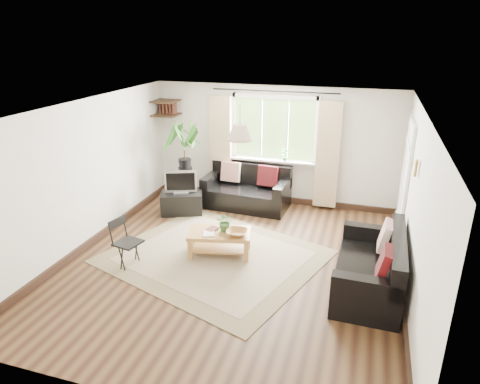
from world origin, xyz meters
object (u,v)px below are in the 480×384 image
(tv_stand, at_px, (182,203))
(folding_chair, at_px, (128,244))
(sofa_back, at_px, (246,188))
(coffee_table, at_px, (220,243))
(palm_stand, at_px, (185,164))
(sofa_right, at_px, (369,264))

(tv_stand, height_order, folding_chair, folding_chair)
(sofa_back, height_order, folding_chair, sofa_back)
(coffee_table, distance_m, palm_stand, 2.39)
(tv_stand, relative_size, folding_chair, 1.05)
(coffee_table, distance_m, tv_stand, 1.85)
(sofa_right, distance_m, coffee_table, 2.33)
(folding_chair, bearing_deg, coffee_table, -46.91)
(tv_stand, bearing_deg, coffee_table, -67.39)
(coffee_table, relative_size, tv_stand, 1.23)
(sofa_right, height_order, palm_stand, palm_stand)
(sofa_right, xyz_separation_m, coffee_table, (-2.30, 0.33, -0.20))
(coffee_table, xyz_separation_m, palm_stand, (-1.39, 1.83, 0.65))
(sofa_right, bearing_deg, tv_stand, -113.70)
(sofa_right, xyz_separation_m, folding_chair, (-3.51, -0.41, -0.02))
(coffee_table, height_order, folding_chair, folding_chair)
(sofa_back, relative_size, tv_stand, 2.13)
(tv_stand, distance_m, folding_chair, 2.10)
(sofa_right, bearing_deg, folding_chair, -81.86)
(sofa_back, distance_m, folding_chair, 2.97)
(sofa_back, bearing_deg, coffee_table, -82.50)
(sofa_right, relative_size, folding_chair, 2.26)
(sofa_back, bearing_deg, tv_stand, -145.13)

